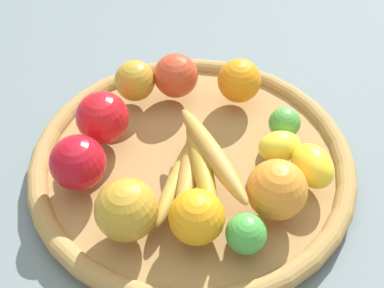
{
  "coord_description": "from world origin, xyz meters",
  "views": [
    {
      "loc": [
        0.03,
        -0.5,
        0.57
      ],
      "look_at": [
        0.0,
        0.0,
        0.06
      ],
      "focal_mm": 47.51,
      "sensor_mm": 36.0,
      "label": 1
    }
  ],
  "objects_px": {
    "orange_0": "(197,217)",
    "orange_1": "(239,81)",
    "lemon_0": "(312,166)",
    "lime_1": "(285,123)",
    "apple_2": "(135,81)",
    "banana_bunch": "(195,164)",
    "apple_0": "(126,210)",
    "apple_1": "(102,118)",
    "apple_3": "(176,75)",
    "apple_4": "(78,163)",
    "lime_0": "(246,234)",
    "orange_2": "(277,190)",
    "lemon_1": "(280,148)"
  },
  "relations": [
    {
      "from": "apple_4",
      "to": "lime_0",
      "type": "bearing_deg",
      "value": -22.0
    },
    {
      "from": "apple_4",
      "to": "lime_0",
      "type": "relative_size",
      "value": 1.49
    },
    {
      "from": "apple_0",
      "to": "orange_2",
      "type": "bearing_deg",
      "value": 13.09
    },
    {
      "from": "orange_2",
      "to": "apple_4",
      "type": "height_order",
      "value": "orange_2"
    },
    {
      "from": "lime_1",
      "to": "apple_2",
      "type": "bearing_deg",
      "value": 162.49
    },
    {
      "from": "apple_2",
      "to": "lime_0",
      "type": "relative_size",
      "value": 1.27
    },
    {
      "from": "apple_2",
      "to": "banana_bunch",
      "type": "distance_m",
      "value": 0.2
    },
    {
      "from": "banana_bunch",
      "to": "lime_0",
      "type": "relative_size",
      "value": 3.74
    },
    {
      "from": "apple_3",
      "to": "lime_1",
      "type": "xyz_separation_m",
      "value": [
        0.17,
        -0.09,
        -0.01
      ]
    },
    {
      "from": "apple_4",
      "to": "apple_0",
      "type": "bearing_deg",
      "value": -44.09
    },
    {
      "from": "apple_3",
      "to": "orange_1",
      "type": "relative_size",
      "value": 1.03
    },
    {
      "from": "apple_3",
      "to": "apple_0",
      "type": "bearing_deg",
      "value": -97.98
    },
    {
      "from": "apple_1",
      "to": "lime_0",
      "type": "distance_m",
      "value": 0.27
    },
    {
      "from": "orange_2",
      "to": "apple_4",
      "type": "xyz_separation_m",
      "value": [
        -0.26,
        0.03,
        -0.0
      ]
    },
    {
      "from": "apple_1",
      "to": "lime_1",
      "type": "xyz_separation_m",
      "value": [
        0.26,
        0.02,
        -0.01
      ]
    },
    {
      "from": "apple_2",
      "to": "apple_0",
      "type": "xyz_separation_m",
      "value": [
        0.03,
        -0.25,
        0.01
      ]
    },
    {
      "from": "banana_bunch",
      "to": "apple_0",
      "type": "height_order",
      "value": "apple_0"
    },
    {
      "from": "apple_3",
      "to": "apple_4",
      "type": "relative_size",
      "value": 0.94
    },
    {
      "from": "apple_0",
      "to": "lime_0",
      "type": "xyz_separation_m",
      "value": [
        0.15,
        -0.02,
        -0.01
      ]
    },
    {
      "from": "apple_1",
      "to": "apple_3",
      "type": "relative_size",
      "value": 1.08
    },
    {
      "from": "lemon_0",
      "to": "lime_0",
      "type": "relative_size",
      "value": 1.39
    },
    {
      "from": "apple_1",
      "to": "lemon_1",
      "type": "bearing_deg",
      "value": -6.68
    },
    {
      "from": "lime_1",
      "to": "orange_0",
      "type": "relative_size",
      "value": 0.68
    },
    {
      "from": "banana_bunch",
      "to": "orange_0",
      "type": "height_order",
      "value": "orange_0"
    },
    {
      "from": "apple_0",
      "to": "apple_4",
      "type": "xyz_separation_m",
      "value": [
        -0.08,
        0.07,
        -0.0
      ]
    },
    {
      "from": "lime_1",
      "to": "apple_2",
      "type": "distance_m",
      "value": 0.24
    },
    {
      "from": "lime_1",
      "to": "lemon_1",
      "type": "height_order",
      "value": "lime_1"
    },
    {
      "from": "apple_0",
      "to": "lemon_1",
      "type": "distance_m",
      "value": 0.24
    },
    {
      "from": "lime_1",
      "to": "orange_0",
      "type": "bearing_deg",
      "value": -122.85
    },
    {
      "from": "orange_0",
      "to": "lime_1",
      "type": "bearing_deg",
      "value": 57.15
    },
    {
      "from": "apple_1",
      "to": "lemon_0",
      "type": "bearing_deg",
      "value": -12.23
    },
    {
      "from": "apple_3",
      "to": "banana_bunch",
      "type": "xyz_separation_m",
      "value": [
        0.04,
        -0.18,
        -0.0
      ]
    },
    {
      "from": "orange_1",
      "to": "lemon_0",
      "type": "xyz_separation_m",
      "value": [
        0.1,
        -0.16,
        -0.01
      ]
    },
    {
      "from": "lemon_0",
      "to": "orange_0",
      "type": "bearing_deg",
      "value": -146.46
    },
    {
      "from": "lime_1",
      "to": "apple_2",
      "type": "height_order",
      "value": "apple_2"
    },
    {
      "from": "lemon_1",
      "to": "lemon_0",
      "type": "distance_m",
      "value": 0.05
    },
    {
      "from": "apple_2",
      "to": "orange_2",
      "type": "xyz_separation_m",
      "value": [
        0.21,
        -0.21,
        0.01
      ]
    },
    {
      "from": "apple_2",
      "to": "lemon_0",
      "type": "height_order",
      "value": "apple_2"
    },
    {
      "from": "apple_3",
      "to": "orange_1",
      "type": "height_order",
      "value": "apple_3"
    },
    {
      "from": "apple_0",
      "to": "lime_1",
      "type": "bearing_deg",
      "value": 41.71
    },
    {
      "from": "lime_1",
      "to": "apple_0",
      "type": "height_order",
      "value": "apple_0"
    },
    {
      "from": "apple_0",
      "to": "apple_1",
      "type": "bearing_deg",
      "value": 110.21
    },
    {
      "from": "lemon_1",
      "to": "lime_0",
      "type": "bearing_deg",
      "value": -108.33
    },
    {
      "from": "apple_3",
      "to": "lemon_0",
      "type": "distance_m",
      "value": 0.26
    },
    {
      "from": "orange_0",
      "to": "orange_1",
      "type": "bearing_deg",
      "value": 78.79
    },
    {
      "from": "lime_1",
      "to": "lime_0",
      "type": "bearing_deg",
      "value": -106.54
    },
    {
      "from": "apple_2",
      "to": "orange_2",
      "type": "height_order",
      "value": "orange_2"
    },
    {
      "from": "apple_4",
      "to": "lime_1",
      "type": "bearing_deg",
      "value": 21.21
    },
    {
      "from": "apple_1",
      "to": "apple_2",
      "type": "height_order",
      "value": "apple_1"
    },
    {
      "from": "orange_2",
      "to": "orange_0",
      "type": "height_order",
      "value": "orange_2"
    }
  ]
}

